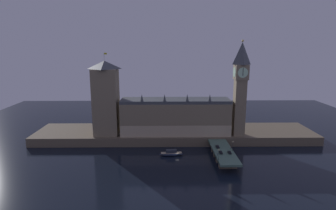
{
  "coord_description": "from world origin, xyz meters",
  "views": [
    {
      "loc": [
        -8.64,
        -178.43,
        72.82
      ],
      "look_at": [
        -5.83,
        20.0,
        31.35
      ],
      "focal_mm": 30.0,
      "sensor_mm": 36.0,
      "label": 1
    }
  ],
  "objects": [
    {
      "name": "ground_plane",
      "position": [
        0.0,
        0.0,
        0.0
      ],
      "size": [
        400.0,
        400.0,
        0.0
      ],
      "primitive_type": "plane",
      "color": "black"
    },
    {
      "name": "boat_upstream",
      "position": [
        -3.81,
        1.38,
        1.53
      ],
      "size": [
        16.31,
        5.45,
        4.18
      ],
      "color": "#1E2842",
      "rests_on": "ground_plane"
    },
    {
      "name": "car_southbound_lead",
      "position": [
        33.01,
        -10.1,
        6.62
      ],
      "size": [
        1.9,
        4.05,
        1.52
      ],
      "color": "black",
      "rests_on": "bridge"
    },
    {
      "name": "pedestrian_near_rail",
      "position": [
        24.54,
        -13.62,
        6.89
      ],
      "size": [
        0.38,
        0.38,
        1.84
      ],
      "color": "black",
      "rests_on": "bridge"
    },
    {
      "name": "bridge",
      "position": [
        30.19,
        -5.0,
        3.94
      ],
      "size": [
        12.84,
        46.0,
        5.92
      ],
      "color": "#476656",
      "rests_on": "ground_plane"
    },
    {
      "name": "pedestrian_mid_walk",
      "position": [
        35.84,
        -2.26,
        6.77
      ],
      "size": [
        0.38,
        0.38,
        1.63
      ],
      "color": "black",
      "rests_on": "bridge"
    },
    {
      "name": "car_northbound_trail",
      "position": [
        27.37,
        -10.01,
        6.65
      ],
      "size": [
        1.96,
        4.03,
        1.56
      ],
      "color": "black",
      "rests_on": "bridge"
    },
    {
      "name": "clock_tower",
      "position": [
        47.54,
        25.54,
        44.33
      ],
      "size": [
        10.03,
        10.14,
        70.89
      ],
      "color": "#7F7056",
      "rests_on": "embankment"
    },
    {
      "name": "street_lamp_near",
      "position": [
        24.14,
        -19.72,
        10.05
      ],
      "size": [
        1.34,
        0.6,
        6.6
      ],
      "color": "#2D3333",
      "rests_on": "bridge"
    },
    {
      "name": "street_lamp_mid",
      "position": [
        36.24,
        -5.0,
        10.0
      ],
      "size": [
        1.34,
        0.6,
        6.53
      ],
      "color": "#2D3333",
      "rests_on": "bridge"
    },
    {
      "name": "parliament_hall",
      "position": [
        -0.06,
        31.06,
        20.12
      ],
      "size": [
        82.59,
        21.45,
        32.26
      ],
      "color": "#7F7056",
      "rests_on": "embankment"
    },
    {
      "name": "car_northbound_lead",
      "position": [
        27.37,
        0.57,
        6.64
      ],
      "size": [
        2.02,
        4.78,
        1.54
      ],
      "color": "black",
      "rests_on": "bridge"
    },
    {
      "name": "embankment",
      "position": [
        0.0,
        39.0,
        3.38
      ],
      "size": [
        220.0,
        42.0,
        6.75
      ],
      "color": "brown",
      "rests_on": "ground_plane"
    },
    {
      "name": "victoria_tower",
      "position": [
        -52.58,
        30.46,
        34.79
      ],
      "size": [
        18.28,
        18.28,
        61.86
      ],
      "color": "#7F7056",
      "rests_on": "embankment"
    }
  ]
}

